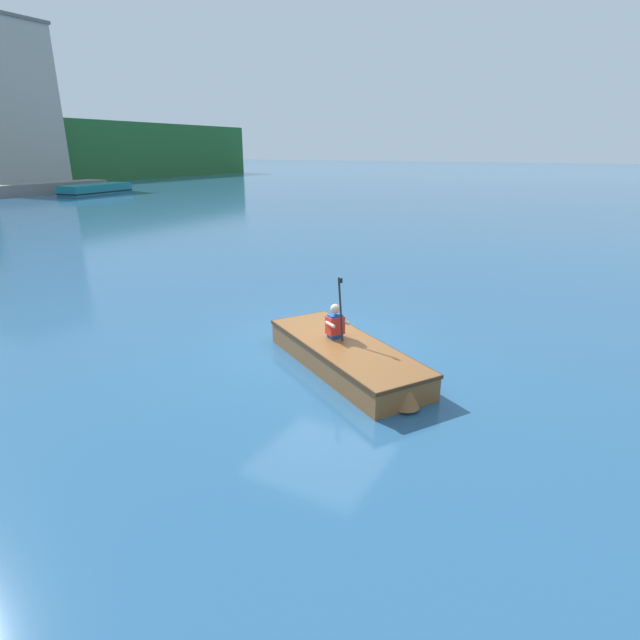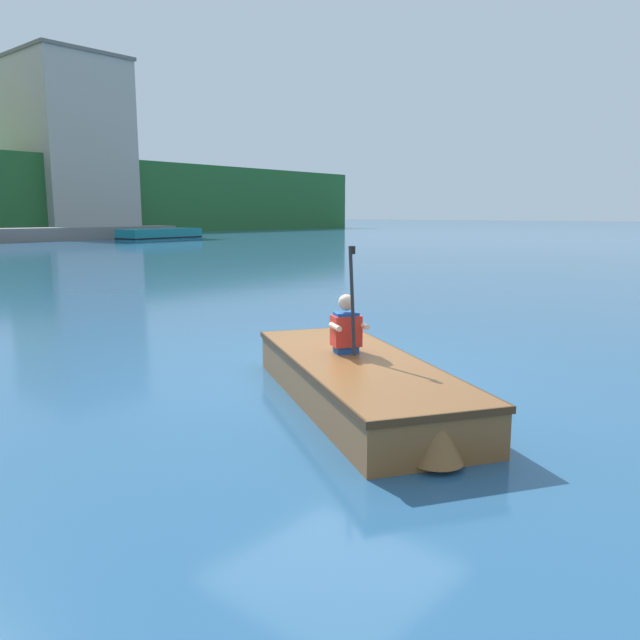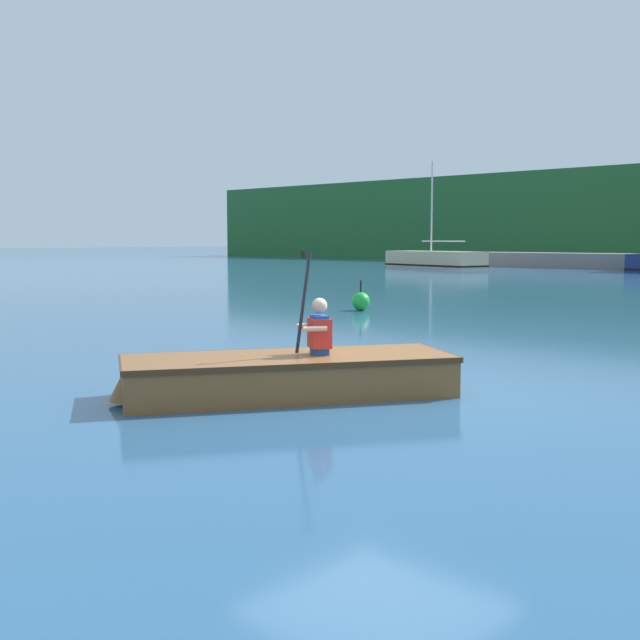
{
  "view_description": "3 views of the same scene",
  "coord_description": "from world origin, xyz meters",
  "views": [
    {
      "loc": [
        -7.78,
        -4.32,
        3.61
      ],
      "look_at": [
        -0.62,
        -0.3,
        0.79
      ],
      "focal_mm": 28.0,
      "sensor_mm": 36.0,
      "label": 1
    },
    {
      "loc": [
        -5.44,
        -4.49,
        1.89
      ],
      "look_at": [
        -0.62,
        -0.3,
        0.79
      ],
      "focal_mm": 35.0,
      "sensor_mm": 36.0,
      "label": 2
    },
    {
      "loc": [
        5.54,
        -6.78,
        1.69
      ],
      "look_at": [
        -0.62,
        -0.3,
        0.79
      ],
      "focal_mm": 45.0,
      "sensor_mm": 36.0,
      "label": 3
    }
  ],
  "objects": [
    {
      "name": "waterfront_tower_far",
      "position": [
        23.97,
        51.87,
        7.83
      ],
      "size": [
        8.68,
        10.41,
        15.65
      ],
      "color": "#B2A899",
      "rests_on": "ground"
    },
    {
      "name": "person_paddler",
      "position": [
        -0.44,
        -0.51,
        0.72
      ],
      "size": [
        0.45,
        0.45,
        1.13
      ],
      "color": "#1E4CA5",
      "rests_on": "rowboat_foreground"
    },
    {
      "name": "ground_plane",
      "position": [
        0.0,
        0.0,
        0.0
      ],
      "size": [
        300.0,
        300.0,
        0.0
      ],
      "primitive_type": "plane",
      "color": "#28567F"
    },
    {
      "name": "moored_boat_dock_west_inner",
      "position": [
        21.35,
        34.14,
        0.36
      ],
      "size": [
        6.58,
        2.94,
        0.78
      ],
      "color": "#197A84",
      "rests_on": "ground"
    },
    {
      "name": "rowboat_foreground",
      "position": [
        -0.64,
        -0.85,
        0.25
      ],
      "size": [
        2.9,
        3.66,
        0.44
      ],
      "color": "brown",
      "rests_on": "ground"
    }
  ]
}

